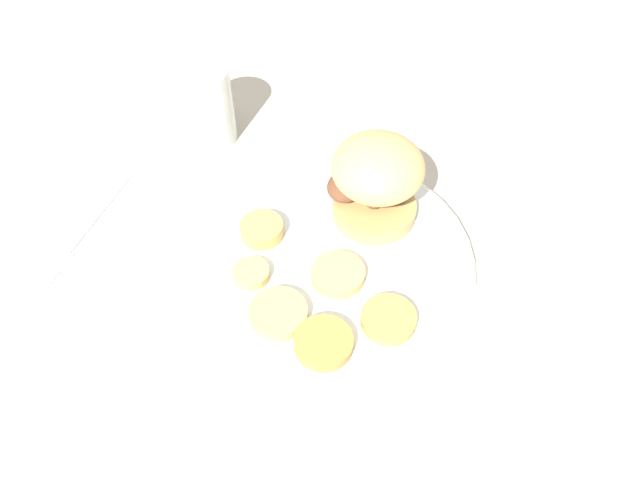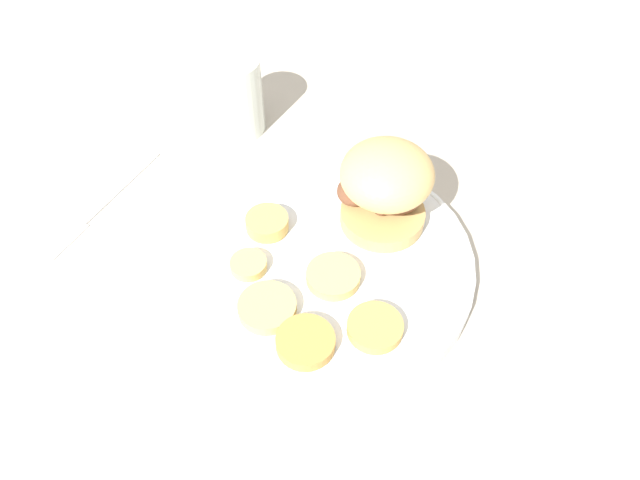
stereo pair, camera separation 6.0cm
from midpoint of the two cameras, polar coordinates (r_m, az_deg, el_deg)
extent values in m
plane|color=#B2A899|center=(0.64, 2.69, -2.94)|extent=(4.00, 4.00, 0.00)
cylinder|color=white|center=(0.63, 2.73, -2.34)|extent=(0.31, 0.31, 0.02)
torus|color=white|center=(0.63, 2.76, -1.81)|extent=(0.31, 0.31, 0.01)
cylinder|color=tan|center=(0.65, 8.36, 2.06)|extent=(0.09, 0.09, 0.02)
ellipsoid|color=#563323|center=(0.66, 7.34, 5.06)|extent=(0.06, 0.05, 0.02)
ellipsoid|color=brown|center=(0.64, 8.14, 3.29)|extent=(0.03, 0.04, 0.02)
ellipsoid|color=brown|center=(0.64, 9.80, 3.25)|extent=(0.06, 0.05, 0.02)
ellipsoid|color=brown|center=(0.65, 5.90, 4.42)|extent=(0.04, 0.04, 0.02)
ellipsoid|color=#DBB26B|center=(0.61, 8.98, 5.82)|extent=(0.09, 0.09, 0.06)
cylinder|color=#DBB766|center=(0.60, 4.09, -3.49)|extent=(0.05, 0.05, 0.01)
cylinder|color=tan|center=(0.64, -2.19, 1.41)|extent=(0.04, 0.04, 0.02)
cylinder|color=#DBB766|center=(0.58, -1.89, -6.37)|extent=(0.05, 0.05, 0.01)
cylinder|color=#DBB766|center=(0.61, -3.77, -2.44)|extent=(0.04, 0.04, 0.01)
cylinder|color=tan|center=(0.57, 8.09, -8.11)|extent=(0.05, 0.05, 0.01)
cylinder|color=#BC8942|center=(0.56, 1.79, -9.51)|extent=(0.05, 0.05, 0.01)
cube|color=silver|center=(0.75, -15.71, 4.75)|extent=(0.03, 0.13, 0.00)
cube|color=silver|center=(0.71, -20.23, 0.03)|extent=(0.03, 0.06, 0.00)
cylinder|color=silver|center=(0.77, -5.59, 12.94)|extent=(0.07, 0.07, 0.10)
camera|label=1|loc=(0.03, -87.13, 3.41)|focal=35.00mm
camera|label=2|loc=(0.03, 92.87, -3.41)|focal=35.00mm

